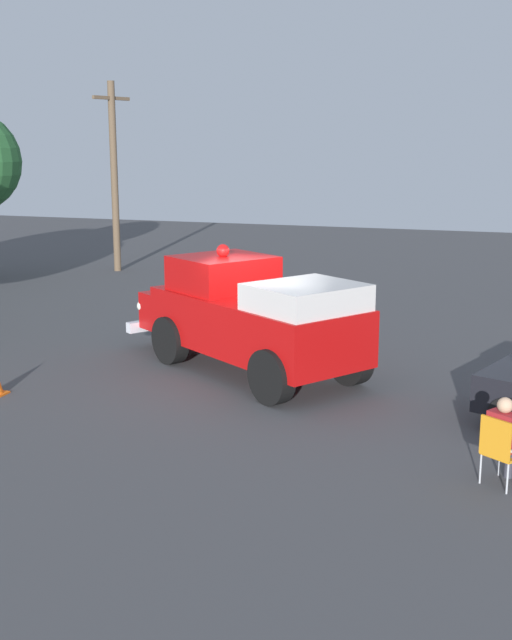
{
  "coord_description": "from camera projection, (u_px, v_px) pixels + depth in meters",
  "views": [
    {
      "loc": [
        -5.11,
        14.86,
        4.67
      ],
      "look_at": [
        0.09,
        -0.17,
        1.14
      ],
      "focal_mm": 44.66,
      "sensor_mm": 36.0,
      "label": 1
    }
  ],
  "objects": [
    {
      "name": "vintage_fire_truck",
      "position": [
        249.0,
        315.0,
        16.46
      ],
      "size": [
        6.16,
        5.08,
        2.59
      ],
      "color": "black",
      "rests_on": "ground"
    },
    {
      "name": "ground_plane",
      "position": [
        257.0,
        376.0,
        16.36
      ],
      "size": [
        60.0,
        60.0,
        0.0
      ],
      "primitive_type": "plane",
      "color": "#424244"
    },
    {
      "name": "lawn_chair_near_truck",
      "position": [
        500.0,
        447.0,
        10.95
      ],
      "size": [
        0.68,
        0.68,
        1.02
      ],
      "color": "#B7BABF",
      "rests_on": "ground"
    },
    {
      "name": "utility_pole",
      "position": [
        114.0,
        174.0,
        29.17
      ],
      "size": [
        0.66,
        1.65,
        6.88
      ],
      "color": "brown",
      "rests_on": "ground"
    },
    {
      "name": "spectator_seated",
      "position": [
        506.0,
        437.0,
        11.0
      ],
      "size": [
        0.6,
        0.65,
        1.29
      ],
      "color": "#383842",
      "rests_on": "ground"
    }
  ]
}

